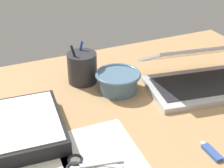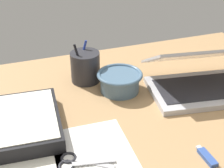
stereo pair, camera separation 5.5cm
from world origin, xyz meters
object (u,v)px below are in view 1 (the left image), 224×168
at_px(laptop, 198,75).
at_px(pen_cup, 82,68).
at_px(scissors, 82,164).
at_px(bowl, 118,81).

distance_m(laptop, pen_cup, 0.38).
height_order(pen_cup, scissors, pen_cup).
distance_m(laptop, scissors, 0.51).
distance_m(laptop, bowl, 0.26).
bearing_deg(laptop, bowl, 170.62).
height_order(laptop, scissors, laptop).
bearing_deg(laptop, scissors, -149.09).
distance_m(bowl, pen_cup, 0.13).
height_order(laptop, bowl, laptop).
bearing_deg(pen_cup, scissors, -109.84).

